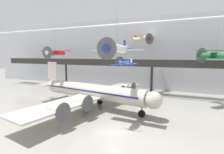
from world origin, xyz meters
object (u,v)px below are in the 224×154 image
at_px(suspended_plane_cream_biplane, 142,39).
at_px(suspended_plane_green_biplane, 216,55).
at_px(airliner_silver_main, 91,91).
at_px(stanchion_barrier, 140,128).
at_px(suspended_plane_blue_trainer, 125,63).
at_px(suspended_plane_white_twin, 117,48).
at_px(suspended_plane_red_highwing, 56,53).

xyz_separation_m(suspended_plane_cream_biplane, suspended_plane_green_biplane, (18.34, -8.15, -4.90)).
relative_size(airliner_silver_main, stanchion_barrier, 32.68).
distance_m(suspended_plane_cream_biplane, suspended_plane_blue_trainer, 13.74).
xyz_separation_m(suspended_plane_green_biplane, suspended_plane_blue_trainer, (-19.30, -3.77, -1.87)).
bearing_deg(suspended_plane_white_twin, suspended_plane_green_biplane, 138.84).
height_order(airliner_silver_main, stanchion_barrier, airliner_silver_main).
bearing_deg(suspended_plane_cream_biplane, suspended_plane_white_twin, -50.51).
xyz_separation_m(suspended_plane_red_highwing, suspended_plane_blue_trainer, (15.04, 6.77, -2.48)).
bearing_deg(airliner_silver_main, suspended_plane_white_twin, -21.87).
distance_m(suspended_plane_white_twin, suspended_plane_blue_trainer, 13.49).
bearing_deg(stanchion_barrier, suspended_plane_blue_trainer, 116.37).
relative_size(suspended_plane_white_twin, suspended_plane_green_biplane, 0.96).
relative_size(suspended_plane_red_highwing, suspended_plane_white_twin, 0.94).
relative_size(suspended_plane_cream_biplane, suspended_plane_green_biplane, 0.81).
height_order(suspended_plane_red_highwing, suspended_plane_blue_trainer, suspended_plane_red_highwing).
xyz_separation_m(suspended_plane_red_highwing, suspended_plane_white_twin, (17.93, -6.03, 0.62)).
bearing_deg(stanchion_barrier, suspended_plane_white_twin, 150.59).
bearing_deg(stanchion_barrier, suspended_plane_cream_biplane, 103.79).
distance_m(suspended_plane_green_biplane, stanchion_barrier, 24.88).
relative_size(airliner_silver_main, suspended_plane_blue_trainer, 3.30).
distance_m(airliner_silver_main, suspended_plane_red_highwing, 13.16).
height_order(suspended_plane_red_highwing, stanchion_barrier, suspended_plane_red_highwing).
height_order(airliner_silver_main, suspended_plane_white_twin, suspended_plane_white_twin).
distance_m(suspended_plane_red_highwing, stanchion_barrier, 26.81).
bearing_deg(suspended_plane_blue_trainer, suspended_plane_white_twin, 141.99).
bearing_deg(suspended_plane_red_highwing, stanchion_barrier, 65.66).
xyz_separation_m(airliner_silver_main, suspended_plane_red_highwing, (-10.22, 1.26, 8.20)).
xyz_separation_m(suspended_plane_red_highwing, suspended_plane_cream_biplane, (16.00, 18.69, 4.29)).
relative_size(suspended_plane_green_biplane, stanchion_barrier, 9.03).
height_order(suspended_plane_white_twin, suspended_plane_green_biplane, suspended_plane_white_twin).
bearing_deg(suspended_plane_red_highwing, airliner_silver_main, 79.66).
distance_m(suspended_plane_red_highwing, suspended_plane_white_twin, 18.92).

